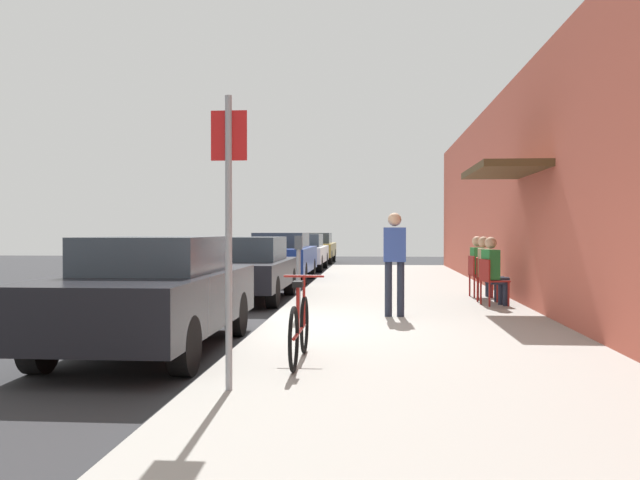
# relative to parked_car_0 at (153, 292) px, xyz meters

# --- Properties ---
(ground_plane) EXTENTS (60.00, 60.00, 0.00)m
(ground_plane) POSITION_rel_parked_car_0_xyz_m (1.10, 1.50, -0.75)
(ground_plane) COLOR #2D2D30
(sidewalk_slab) EXTENTS (4.50, 32.00, 0.12)m
(sidewalk_slab) POSITION_rel_parked_car_0_xyz_m (3.35, 3.50, -0.69)
(sidewalk_slab) COLOR #9E9B93
(sidewalk_slab) RESTS_ON ground_plane
(building_facade) EXTENTS (1.40, 32.00, 4.63)m
(building_facade) POSITION_rel_parked_car_0_xyz_m (5.74, 3.51, 1.56)
(building_facade) COLOR #BC5442
(building_facade) RESTS_ON ground_plane
(parked_car_0) EXTENTS (1.80, 4.40, 1.45)m
(parked_car_0) POSITION_rel_parked_car_0_xyz_m (0.00, 0.00, 0.00)
(parked_car_0) COLOR black
(parked_car_0) RESTS_ON ground_plane
(parked_car_1) EXTENTS (1.80, 4.40, 1.39)m
(parked_car_1) POSITION_rel_parked_car_0_xyz_m (0.00, 6.29, -0.04)
(parked_car_1) COLOR black
(parked_car_1) RESTS_ON ground_plane
(parked_car_2) EXTENTS (1.80, 4.40, 1.46)m
(parked_car_2) POSITION_rel_parked_car_0_xyz_m (0.00, 11.92, 0.01)
(parked_car_2) COLOR navy
(parked_car_2) RESTS_ON ground_plane
(parked_car_3) EXTENTS (1.80, 4.40, 1.39)m
(parked_car_3) POSITION_rel_parked_car_0_xyz_m (0.00, 17.79, -0.03)
(parked_car_3) COLOR silver
(parked_car_3) RESTS_ON ground_plane
(parked_car_4) EXTENTS (1.80, 4.40, 1.41)m
(parked_car_4) POSITION_rel_parked_car_0_xyz_m (0.00, 23.59, -0.02)
(parked_car_4) COLOR #A58433
(parked_car_4) RESTS_ON ground_plane
(parking_meter) EXTENTS (0.12, 0.10, 1.32)m
(parking_meter) POSITION_rel_parked_car_0_xyz_m (1.55, 2.67, 0.13)
(parking_meter) COLOR slate
(parking_meter) RESTS_ON sidewalk_slab
(street_sign) EXTENTS (0.32, 0.06, 2.60)m
(street_sign) POSITION_rel_parked_car_0_xyz_m (1.50, -2.47, 0.89)
(street_sign) COLOR gray
(street_sign) RESTS_ON sidewalk_slab
(bicycle_0) EXTENTS (0.46, 1.71, 0.90)m
(bicycle_0) POSITION_rel_parked_car_0_xyz_m (1.98, -1.14, -0.27)
(bicycle_0) COLOR black
(bicycle_0) RESTS_ON sidewalk_slab
(cafe_chair_0) EXTENTS (0.54, 0.54, 0.87)m
(cafe_chair_0) POSITION_rel_parked_car_0_xyz_m (4.97, 4.61, -0.13)
(cafe_chair_0) COLOR maroon
(cafe_chair_0) RESTS_ON sidewalk_slab
(seated_patron_0) EXTENTS (0.50, 0.45, 1.29)m
(seated_patron_0) POSITION_rel_parked_car_0_xyz_m (5.02, 4.63, 0.06)
(seated_patron_0) COLOR #232838
(seated_patron_0) RESTS_ON sidewalk_slab
(cafe_chair_1) EXTENTS (0.51, 0.51, 0.87)m
(cafe_chair_1) POSITION_rel_parked_car_0_xyz_m (4.96, 5.44, -0.13)
(cafe_chair_1) COLOR maroon
(cafe_chair_1) RESTS_ON sidewalk_slab
(seated_patron_1) EXTENTS (0.48, 0.42, 1.29)m
(seated_patron_1) POSITION_rel_parked_car_0_xyz_m (5.02, 5.43, 0.06)
(seated_patron_1) COLOR #232838
(seated_patron_1) RESTS_ON sidewalk_slab
(cafe_chair_2) EXTENTS (0.49, 0.49, 0.87)m
(cafe_chair_2) POSITION_rel_parked_car_0_xyz_m (4.96, 6.27, -0.13)
(cafe_chair_2) COLOR maroon
(cafe_chair_2) RESTS_ON sidewalk_slab
(seated_patron_2) EXTENTS (0.46, 0.40, 1.29)m
(seated_patron_2) POSITION_rel_parked_car_0_xyz_m (5.02, 6.28, 0.06)
(seated_patron_2) COLOR #232838
(seated_patron_2) RESTS_ON sidewalk_slab
(pedestrian_standing) EXTENTS (0.36, 0.22, 1.70)m
(pedestrian_standing) POSITION_rel_parked_car_0_xyz_m (3.12, 2.82, 0.37)
(pedestrian_standing) COLOR #232838
(pedestrian_standing) RESTS_ON sidewalk_slab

